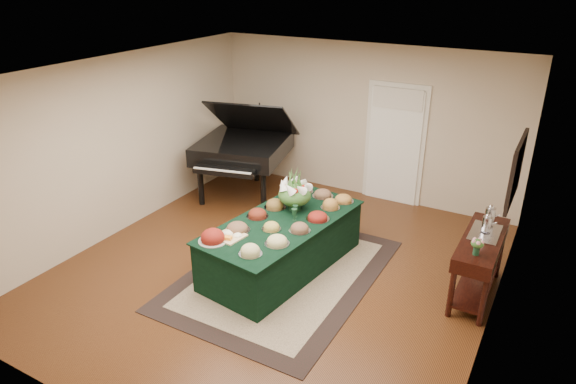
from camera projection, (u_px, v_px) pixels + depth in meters
The scene contains 14 objects.
ground at pixel (277, 269), 7.12m from camera, with size 6.00×6.00×0.00m, color black.
area_rug at pixel (283, 274), 7.00m from camera, with size 2.31×3.23×0.01m.
kitchen_doorway at pixel (394, 146), 8.80m from camera, with size 1.05×0.07×2.10m.
buffet_table at pixel (283, 244), 7.01m from camera, with size 1.46×2.54×0.73m.
food_platters at pixel (281, 216), 6.89m from camera, with size 1.27×2.24×0.14m.
cutting_board at pixel (231, 234), 6.45m from camera, with size 0.37×0.37×0.10m.
green_goblets at pixel (295, 213), 6.88m from camera, with size 0.12×0.18×0.18m.
floral_centerpiece at pixel (295, 191), 7.08m from camera, with size 0.48×0.48×0.48m.
grand_piano at pixel (243, 147), 9.08m from camera, with size 1.82×2.02×1.80m.
wicker_basket at pixel (273, 214), 8.39m from camera, with size 0.41×0.41×0.26m, color #A98144.
mahogany_sideboard at pixel (481, 251), 6.29m from camera, with size 0.45×1.39×0.83m.
tea_service at pixel (488, 221), 6.35m from camera, with size 0.34×0.58×0.30m.
pink_bouquet at pixel (477, 244), 5.80m from camera, with size 0.16×0.16×0.21m.
wall_painting at pixel (516, 171), 5.75m from camera, with size 0.05×0.95×0.75m.
Camera 1 is at (3.10, -5.23, 3.86)m, focal length 32.00 mm.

